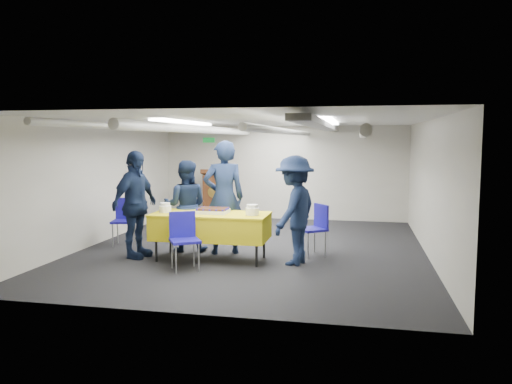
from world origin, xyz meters
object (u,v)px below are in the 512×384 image
serving_table (211,226)px  podium (216,195)px  sheet_cake (213,211)px  chair_near (184,234)px  sailor_b (185,206)px  chair_right (316,224)px  chair_left (125,216)px  sailor_d (295,210)px  sailor_a (224,198)px  sailor_c (135,204)px

serving_table → podium: bearing=105.1°
sheet_cake → chair_near: 0.76m
chair_near → sailor_b: bearing=108.4°
chair_right → chair_left: bearing=177.5°
chair_near → sailor_d: sailor_d is taller
podium → sailor_b: sailor_b is taller
serving_table → sheet_cake: bearing=35.6°
serving_table → sailor_b: sailor_b is taller
chair_right → sailor_d: sailor_d is taller
sailor_a → sailor_b: sailor_a is taller
sheet_cake → chair_right: size_ratio=0.58×
sailor_d → chair_near: bearing=-51.7°
sheet_cake → sailor_c: 1.32m
serving_table → podium: size_ratio=1.51×
sailor_a → sailor_b: bearing=-29.0°
chair_left → sailor_c: 1.20m
serving_table → chair_near: 0.68m
sailor_a → sailor_c: 1.49m
podium → chair_right: (2.74, -3.34, -0.08)m
sheet_cake → sailor_d: bearing=-0.6°
sailor_a → sailor_d: (1.28, -0.49, -0.11)m
sheet_cake → sailor_d: sailor_d is taller
sailor_b → sailor_c: (-0.65, -0.65, 0.09)m
podium → sailor_c: 4.13m
chair_right → sailor_b: sailor_b is taller
serving_table → sailor_d: sailor_d is taller
sailor_b → podium: bearing=-93.4°
sheet_cake → chair_left: 2.15m
podium → sailor_b: size_ratio=0.78×
chair_near → chair_right: 2.30m
serving_table → sailor_a: size_ratio=0.97×
serving_table → sailor_d: size_ratio=1.10×
podium → sailor_b: 3.51m
chair_near → podium: bearing=100.3°
podium → sailor_d: (2.46, -4.02, 0.25)m
sheet_cake → serving_table: bearing=-144.4°
chair_near → chair_left: (-1.70, 1.48, 0.00)m
sailor_c → sailor_b: bearing=-31.4°
podium → sailor_d: sailor_d is taller
podium → chair_right: 4.32m
podium → sheet_cake: bearing=-74.4°
sailor_a → chair_near: bearing=50.3°
sheet_cake → podium: podium is taller
sheet_cake → sailor_c: size_ratio=0.28×
sheet_cake → sailor_d: 1.34m
sheet_cake → sailor_c: sailor_c is taller
chair_near → sailor_b: (-0.40, 1.20, 0.27)m
serving_table → sailor_b: 0.88m
sailor_b → sailor_d: 2.08m
sailor_d → chair_left: bearing=-87.8°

